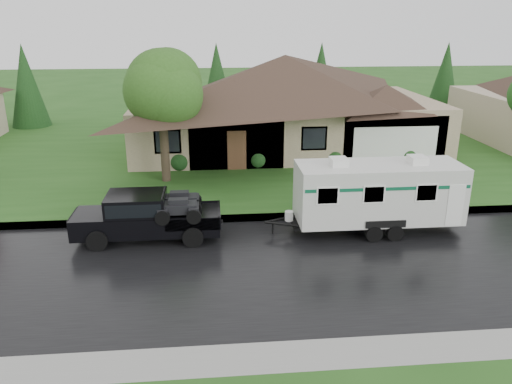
# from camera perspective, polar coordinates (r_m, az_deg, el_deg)

# --- Properties ---
(ground) EXTENTS (140.00, 140.00, 0.00)m
(ground) POSITION_cam_1_polar(r_m,az_deg,el_deg) (18.55, 3.24, -5.65)
(ground) COLOR #234F18
(ground) RESTS_ON ground
(road) EXTENTS (140.00, 8.00, 0.01)m
(road) POSITION_cam_1_polar(r_m,az_deg,el_deg) (16.78, 4.24, -8.48)
(road) COLOR black
(road) RESTS_ON ground
(curb) EXTENTS (140.00, 0.50, 0.15)m
(curb) POSITION_cam_1_polar(r_m,az_deg,el_deg) (20.57, 2.33, -2.84)
(curb) COLOR gray
(curb) RESTS_ON ground
(lawn) EXTENTS (140.00, 26.00, 0.15)m
(lawn) POSITION_cam_1_polar(r_m,az_deg,el_deg) (32.67, -0.59, 5.53)
(lawn) COLOR #234F18
(lawn) RESTS_ON ground
(house_main) EXTENTS (19.44, 10.80, 6.90)m
(house_main) POSITION_cam_1_polar(r_m,az_deg,el_deg) (31.15, 3.86, 11.40)
(house_main) COLOR gray
(house_main) RESTS_ON lawn
(tree_left_green) EXTENTS (3.88, 3.88, 6.43)m
(tree_left_green) POSITION_cam_1_polar(r_m,az_deg,el_deg) (24.34, -10.80, 11.36)
(tree_left_green) COLOR #382B1E
(tree_left_green) RESTS_ON lawn
(shrub_row) EXTENTS (13.60, 1.00, 1.00)m
(shrub_row) POSITION_cam_1_polar(r_m,az_deg,el_deg) (27.30, 4.59, 3.96)
(shrub_row) COLOR #143814
(shrub_row) RESTS_ON lawn
(pickup_truck) EXTENTS (5.31, 2.02, 1.77)m
(pickup_truck) POSITION_cam_1_polar(r_m,az_deg,el_deg) (18.84, -12.63, -2.57)
(pickup_truck) COLOR black
(pickup_truck) RESTS_ON ground
(travel_trailer) EXTENTS (6.54, 2.30, 2.94)m
(travel_trailer) POSITION_cam_1_polar(r_m,az_deg,el_deg) (19.49, 13.78, -0.02)
(travel_trailer) COLOR silver
(travel_trailer) RESTS_ON ground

